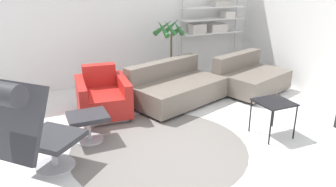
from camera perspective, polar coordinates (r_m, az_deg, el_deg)
ground_plane at (r=4.18m, az=-1.33°, el=-9.38°), size 12.00×12.00×0.00m
wall_back at (r=6.37m, az=-11.51°, el=13.80°), size 12.00×0.09×2.80m
round_rug at (r=4.17m, az=-1.57°, el=-9.40°), size 2.21×2.21×0.01m
lounge_chair at (r=3.50m, az=-23.69°, el=-4.48°), size 1.08×1.07×1.19m
ottoman at (r=4.34m, az=-13.76°, el=-4.67°), size 0.50×0.42×0.37m
armchair_red at (r=5.11m, az=-11.26°, el=-0.75°), size 0.82×0.93×0.72m
couch_low at (r=5.50m, az=1.31°, el=0.86°), size 1.76×1.37×0.67m
couch_second at (r=6.22m, az=14.07°, el=2.56°), size 1.47×1.27×0.67m
side_table at (r=4.52m, az=17.96°, el=-1.94°), size 0.45×0.45×0.48m
potted_plant at (r=6.28m, az=0.46°, el=7.02°), size 0.58×0.60×1.30m
shelf_unit at (r=7.03m, az=7.94°, el=12.52°), size 1.37×0.28×1.80m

